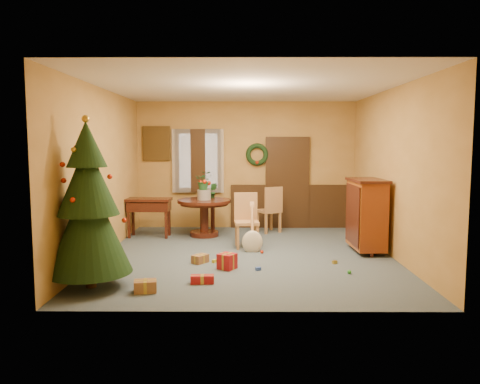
{
  "coord_description": "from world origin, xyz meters",
  "views": [
    {
      "loc": [
        -0.08,
        -8.03,
        1.96
      ],
      "look_at": [
        -0.13,
        0.4,
        1.07
      ],
      "focal_mm": 35.0,
      "sensor_mm": 36.0,
      "label": 1
    }
  ],
  "objects_px": {
    "dining_table": "(204,211)",
    "sideboard": "(366,213)",
    "christmas_tree": "(88,207)",
    "writing_desk": "(149,208)",
    "chair_near": "(246,218)"
  },
  "relations": [
    {
      "from": "chair_near",
      "to": "dining_table",
      "type": "bearing_deg",
      "value": 130.77
    },
    {
      "from": "christmas_tree",
      "to": "writing_desk",
      "type": "distance_m",
      "value": 3.48
    },
    {
      "from": "chair_near",
      "to": "sideboard",
      "type": "xyz_separation_m",
      "value": [
        2.16,
        -0.4,
        0.16
      ]
    },
    {
      "from": "chair_near",
      "to": "sideboard",
      "type": "relative_size",
      "value": 0.77
    },
    {
      "from": "christmas_tree",
      "to": "chair_near",
      "type": "bearing_deg",
      "value": 49.65
    },
    {
      "from": "writing_desk",
      "to": "sideboard",
      "type": "distance_m",
      "value": 4.38
    },
    {
      "from": "chair_near",
      "to": "sideboard",
      "type": "distance_m",
      "value": 2.2
    },
    {
      "from": "christmas_tree",
      "to": "sideboard",
      "type": "bearing_deg",
      "value": 26.28
    },
    {
      "from": "chair_near",
      "to": "christmas_tree",
      "type": "bearing_deg",
      "value": -130.35
    },
    {
      "from": "chair_near",
      "to": "writing_desk",
      "type": "xyz_separation_m",
      "value": [
        -2.02,
        0.92,
        0.06
      ]
    },
    {
      "from": "dining_table",
      "to": "writing_desk",
      "type": "bearing_deg",
      "value": -174.88
    },
    {
      "from": "christmas_tree",
      "to": "writing_desk",
      "type": "bearing_deg",
      "value": 88.02
    },
    {
      "from": "christmas_tree",
      "to": "dining_table",
      "type": "bearing_deg",
      "value": 70.4
    },
    {
      "from": "sideboard",
      "to": "christmas_tree",
      "type": "bearing_deg",
      "value": -153.72
    },
    {
      "from": "dining_table",
      "to": "sideboard",
      "type": "height_order",
      "value": "sideboard"
    }
  ]
}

